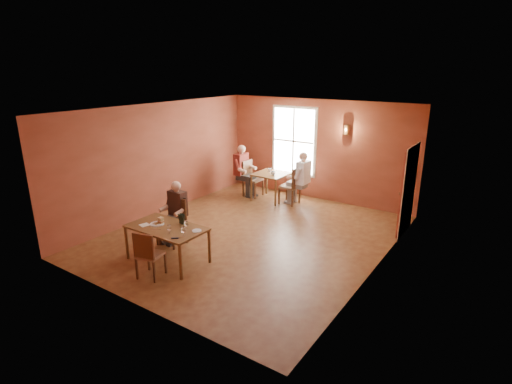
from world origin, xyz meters
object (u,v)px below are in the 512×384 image
Objects in this scene: main_table at (168,244)px; chair_diner_white at (290,185)px; chair_diner_main at (173,223)px; chair_empty at (150,254)px; second_table at (271,187)px; diner_white at (291,179)px; diner_main at (171,216)px; diner_maroon at (252,172)px; chair_diner_maroon at (253,179)px.

chair_diner_white is (0.29, 4.62, 0.17)m from main_table.
chair_diner_main reaches higher than chair_empty.
second_table is at bearing -91.99° from chair_diner_main.
chair_diner_white is at bearing 90.00° from diner_white.
chair_empty is at bearing 119.38° from diner_main.
second_table is at bearing 90.00° from chair_diner_white.
diner_white reaches higher than second_table.
chair_diner_white is 1.35m from diner_maroon.
chair_diner_maroon is 0.72× the size of diner_maroon.
diner_maroon reaches higher than diner_white.
diner_main is 1.42× the size of chair_empty.
diner_main is at bearing 168.86° from chair_diner_white.
diner_white is at bearing 0.00° from second_table.
chair_diner_main is 0.95× the size of chair_diner_white.
second_table is 0.76m from diner_white.
diner_white is (0.03, 0.00, 0.21)m from chair_diner_white.
diner_main reaches higher than second_table.
second_table is at bearing 90.00° from diner_maroon.
chair_diner_white is 1.30m from chair_diner_maroon.
diner_main is at bearing -91.97° from second_table.
chair_empty is at bearing 179.18° from chair_diner_white.
main_table is 4.65m from diner_white.
diner_main reaches higher than chair_empty.
diner_maroon reaches higher than diner_main.
diner_main is (0.00, -0.03, 0.16)m from chair_diner_main.
chair_diner_main is at bearing 104.39° from chair_empty.
main_table is at bearing 176.07° from diner_white.
diner_white is 1.35m from chair_diner_maroon.
chair_empty is at bearing -71.78° from main_table.
main_table is 0.69m from chair_empty.
diner_main is 4.08m from chair_diner_white.
diner_maroon reaches higher than main_table.
chair_diner_white is (0.65, 0.00, 0.14)m from second_table.
chair_diner_maroon is at bearing 90.00° from diner_maroon.
diner_main is at bearing 7.30° from chair_diner_maroon.
chair_diner_maroon reaches higher than chair_diner_main.
diner_maroon is at bearing 90.00° from diner_white.
diner_maroon is (-1.33, 0.00, 0.22)m from chair_diner_white.
diner_main is at bearing 90.00° from chair_diner_main.
main_table is 1.46× the size of chair_diner_maroon.
diner_main reaches higher than chair_diner_maroon.
diner_white reaches higher than chair_diner_maroon.
chair_diner_white is at bearing 86.44° from main_table.
diner_maroon reaches higher than second_table.
chair_diner_main is at bearing 168.78° from chair_diner_white.
diner_main is at bearing 7.72° from diner_maroon.
second_table is (-0.58, 5.27, -0.07)m from chair_empty.
main_table is 4.63m from second_table.
diner_main is 4.08m from diner_white.
diner_white is (0.32, 4.62, 0.38)m from main_table.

